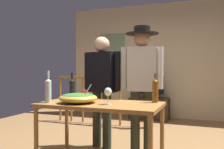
{
  "coord_description": "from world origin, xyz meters",
  "views": [
    {
      "loc": [
        0.88,
        -3.16,
        1.15
      ],
      "look_at": [
        -0.25,
        -0.25,
        1.08
      ],
      "focal_mm": 39.24,
      "sensor_mm": 36.0,
      "label": 1
    }
  ],
  "objects": [
    {
      "name": "serving_table",
      "position": [
        -0.25,
        -0.61,
        0.69
      ],
      "size": [
        1.37,
        0.72,
        0.76
      ],
      "color": "#9E6B33",
      "rests_on": "ground_plane"
    },
    {
      "name": "wine_bottle_clear",
      "position": [
        -0.82,
        -0.81,
        0.91
      ],
      "size": [
        0.07,
        0.07,
        0.37
      ],
      "color": "silver",
      "rests_on": "serving_table"
    },
    {
      "name": "flat_screen_tv",
      "position": [
        -0.35,
        2.37,
        0.78
      ],
      "size": [
        0.68,
        0.12,
        0.5
      ],
      "color": "black",
      "rests_on": "tv_console"
    },
    {
      "name": "stair_railing",
      "position": [
        -0.87,
        1.54,
        0.6
      ],
      "size": [
        2.09,
        0.1,
        1.05
      ],
      "color": "#9E6B33",
      "rests_on": "ground_plane"
    },
    {
      "name": "wine_glass",
      "position": [
        -0.12,
        -0.69,
        0.9
      ],
      "size": [
        0.08,
        0.08,
        0.18
      ],
      "color": "silver",
      "rests_on": "serving_table"
    },
    {
      "name": "wine_bottle_dark",
      "position": [
        -0.79,
        -0.33,
        0.9
      ],
      "size": [
        0.07,
        0.07,
        0.34
      ],
      "color": "black",
      "rests_on": "serving_table"
    },
    {
      "name": "person_standing_right",
      "position": [
        0.05,
        0.12,
        1.05
      ],
      "size": [
        0.57,
        0.45,
        1.74
      ],
      "rotation": [
        0.0,
        0.0,
        3.36
      ],
      "color": "#2D3323",
      "rests_on": "ground_plane"
    },
    {
      "name": "wine_bottle_amber",
      "position": [
        0.33,
        -0.35,
        0.91
      ],
      "size": [
        0.07,
        0.07,
        0.34
      ],
      "color": "brown",
      "rests_on": "serving_table"
    },
    {
      "name": "framed_picture",
      "position": [
        -1.37,
        2.69,
        1.63
      ],
      "size": [
        0.66,
        0.03,
        0.81
      ],
      "primitive_type": "cube",
      "color": "gray"
    },
    {
      "name": "tv_console",
      "position": [
        -0.35,
        2.4,
        0.24
      ],
      "size": [
        0.9,
        0.4,
        0.49
      ],
      "primitive_type": "cube",
      "color": "#38281E",
      "rests_on": "ground_plane"
    },
    {
      "name": "back_wall",
      "position": [
        0.0,
        2.75,
        1.36
      ],
      "size": [
        4.88,
        0.1,
        2.72
      ],
      "primitive_type": "cube",
      "color": "beige",
      "rests_on": "ground_plane"
    },
    {
      "name": "person_standing_left",
      "position": [
        -0.55,
        0.12,
        0.97
      ],
      "size": [
        0.62,
        0.31,
        1.62
      ],
      "rotation": [
        0.0,
        0.0,
        2.93
      ],
      "color": "#2D3323",
      "rests_on": "ground_plane"
    },
    {
      "name": "salad_bowl",
      "position": [
        -0.48,
        -0.71,
        0.83
      ],
      "size": [
        0.44,
        0.44,
        0.22
      ],
      "color": "gold",
      "rests_on": "serving_table"
    },
    {
      "name": "mug_red",
      "position": [
        -0.6,
        -0.32,
        0.82
      ],
      "size": [
        0.12,
        0.09,
        0.11
      ],
      "color": "#B7332D",
      "rests_on": "serving_table"
    }
  ]
}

